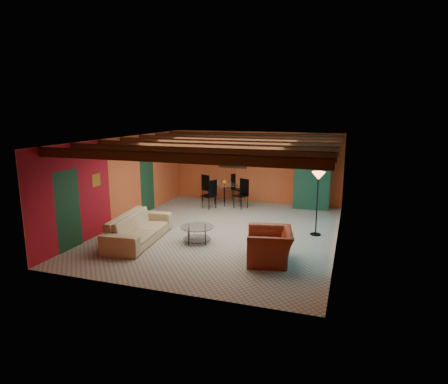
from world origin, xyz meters
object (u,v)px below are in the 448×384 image
(dining_table, at_px, (224,191))
(vase, at_px, (224,174))
(coffee_table, at_px, (197,234))
(sofa, at_px, (139,228))
(armoire, at_px, (313,179))
(floor_lamp, at_px, (317,204))
(armchair, at_px, (270,246))
(potted_plant, at_px, (314,142))

(dining_table, bearing_deg, vase, 180.00)
(coffee_table, xyz_separation_m, dining_table, (-0.64, 4.27, 0.31))
(sofa, bearing_deg, dining_table, -16.85)
(dining_table, relative_size, armoire, 0.96)
(coffee_table, height_order, vase, vase)
(floor_lamp, bearing_deg, coffee_table, -150.91)
(coffee_table, relative_size, armoire, 0.41)
(armoire, relative_size, floor_lamp, 1.16)
(armchair, xyz_separation_m, potted_plant, (0.40, 5.50, 1.99))
(armchair, height_order, potted_plant, potted_plant)
(sofa, relative_size, vase, 13.53)
(potted_plant, xyz_separation_m, vase, (-3.17, -0.54, -1.21))
(sofa, bearing_deg, floor_lamp, -71.43)
(armoire, xyz_separation_m, floor_lamp, (0.45, -3.14, -0.15))
(coffee_table, bearing_deg, potted_plant, 62.21)
(armchair, relative_size, dining_table, 0.58)
(sofa, xyz_separation_m, vase, (0.90, 4.67, 0.79))
(floor_lamp, height_order, vase, floor_lamp)
(vase, bearing_deg, floor_lamp, -35.73)
(sofa, bearing_deg, vase, -16.85)
(coffee_table, bearing_deg, floor_lamp, 29.09)
(coffee_table, distance_m, potted_plant, 5.84)
(armoire, distance_m, floor_lamp, 3.18)
(armoire, bearing_deg, armchair, -97.53)
(armoire, bearing_deg, coffee_table, -121.18)
(sofa, distance_m, vase, 4.82)
(sofa, height_order, vase, vase)
(armoire, height_order, vase, armoire)
(coffee_table, bearing_deg, dining_table, 98.57)
(coffee_table, distance_m, vase, 4.41)
(potted_plant, bearing_deg, coffee_table, -117.79)
(coffee_table, relative_size, vase, 4.70)
(armchair, distance_m, coffee_table, 2.25)
(armoire, relative_size, potted_plant, 4.51)
(armoire, bearing_deg, floor_lamp, -85.25)
(coffee_table, xyz_separation_m, armoire, (2.53, 4.80, 0.84))
(armchair, distance_m, dining_table, 5.69)
(sofa, xyz_separation_m, potted_plant, (4.07, 5.21, 2.01))
(armoire, relative_size, vase, 11.37)
(dining_table, bearing_deg, potted_plant, 9.62)
(coffee_table, relative_size, floor_lamp, 0.48)
(armchair, bearing_deg, coffee_table, -121.22)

